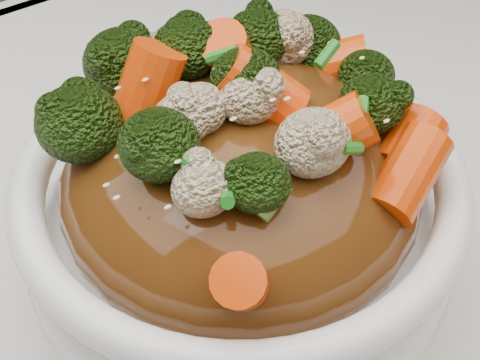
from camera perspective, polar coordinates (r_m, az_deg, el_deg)
tablecloth at (r=0.41m, az=7.85°, el=-13.00°), size 1.20×0.80×0.04m
bowl at (r=0.38m, az=-0.00°, el=-3.56°), size 0.23×0.23×0.09m
sauce_base at (r=0.36m, az=-0.00°, el=-0.35°), size 0.18×0.18×0.10m
carrots at (r=0.31m, az=-0.00°, el=7.81°), size 0.18×0.18×0.05m
broccoli at (r=0.32m, az=-0.00°, el=7.66°), size 0.18×0.18×0.04m
cauliflower at (r=0.32m, az=-0.00°, el=7.37°), size 0.18×0.18×0.04m
scallions at (r=0.31m, az=-0.00°, el=7.96°), size 0.14×0.14×0.02m
sesame_seeds at (r=0.31m, az=-0.00°, el=7.96°), size 0.17×0.17×0.01m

